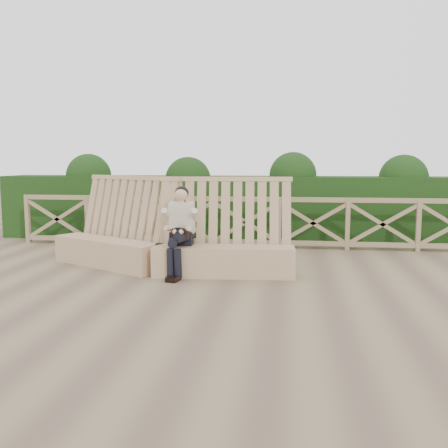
# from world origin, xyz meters

# --- Properties ---
(ground) EXTENTS (60.00, 60.00, 0.00)m
(ground) POSITION_xyz_m (0.00, 0.00, 0.00)
(ground) COLOR brown
(ground) RESTS_ON ground
(bench) EXTENTS (4.43, 1.79, 1.62)m
(bench) POSITION_xyz_m (-1.18, 1.09, 0.41)
(bench) COLOR #9A7558
(bench) RESTS_ON ground
(woman) EXTENTS (0.41, 0.86, 1.46)m
(woman) POSITION_xyz_m (-0.83, 0.74, 0.79)
(woman) COLOR black
(woman) RESTS_ON ground
(guardrail) EXTENTS (10.10, 0.09, 1.10)m
(guardrail) POSITION_xyz_m (0.00, 3.50, 0.55)
(guardrail) COLOR #81674B
(guardrail) RESTS_ON ground
(hedge) EXTENTS (12.00, 1.20, 1.50)m
(hedge) POSITION_xyz_m (0.00, 4.70, 0.75)
(hedge) COLOR black
(hedge) RESTS_ON ground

